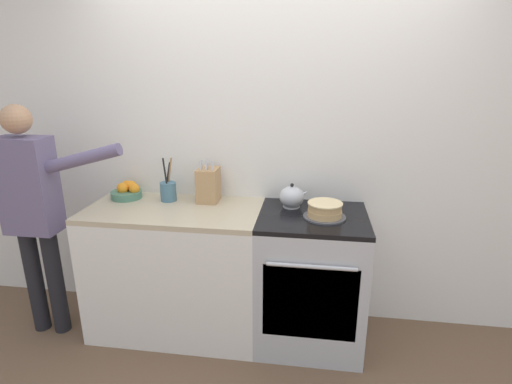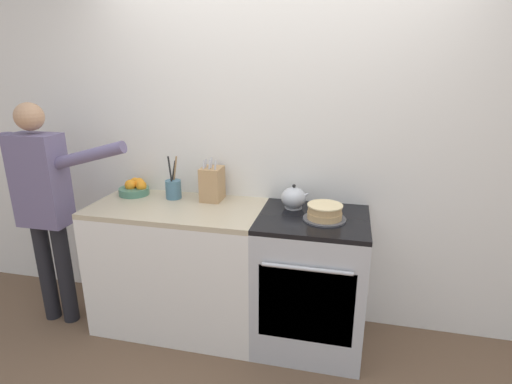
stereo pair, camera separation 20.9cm
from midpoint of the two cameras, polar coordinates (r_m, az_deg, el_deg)
ground_plane at (r=2.82m, az=2.49°, el=-23.28°), size 16.00×16.00×0.00m
wall_back at (r=2.82m, az=5.29°, el=6.38°), size 8.00×0.04×2.60m
counter_cabinet at (r=2.96m, az=-8.79°, el=-10.46°), size 1.18×0.62×0.93m
stove_range at (r=2.78m, az=9.98°, el=-12.53°), size 0.70×0.65×0.93m
layer_cake at (r=2.54m, az=12.14°, el=-2.92°), size 0.27×0.27×0.10m
tea_kettle at (r=2.70m, az=7.66°, el=-0.88°), size 0.21×0.17×0.17m
knife_block at (r=2.83m, az=-4.19°, el=1.17°), size 0.14×0.17×0.31m
utensil_crock at (r=2.91m, az=-9.72°, el=0.47°), size 0.11×0.11×0.31m
fruit_bowl at (r=3.08m, az=-15.02°, el=0.59°), size 0.22×0.22×0.12m
person_baker at (r=3.08m, az=-26.34°, el=-0.83°), size 0.92×0.20×1.62m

